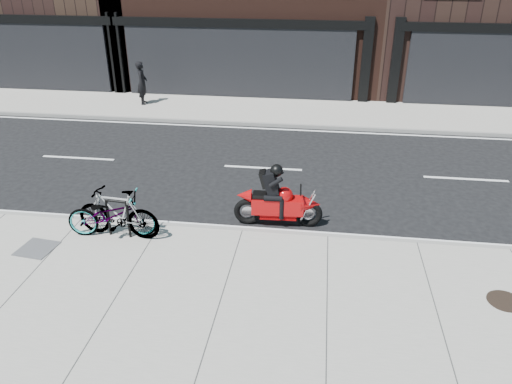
# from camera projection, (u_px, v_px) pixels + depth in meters

# --- Properties ---
(ground) EXTENTS (120.00, 120.00, 0.00)m
(ground) POSITION_uv_depth(u_px,v_px,m) (254.00, 197.00, 13.56)
(ground) COLOR black
(ground) RESTS_ON ground
(sidewalk_near) EXTENTS (60.00, 6.00, 0.13)m
(sidewalk_near) POSITION_uv_depth(u_px,v_px,m) (216.00, 317.00, 9.10)
(sidewalk_near) COLOR gray
(sidewalk_near) RESTS_ON ground
(sidewalk_far) EXTENTS (60.00, 3.50, 0.13)m
(sidewalk_far) POSITION_uv_depth(u_px,v_px,m) (280.00, 111.00, 20.42)
(sidewalk_far) COLOR gray
(sidewalk_far) RESTS_ON ground
(bike_rack) EXTENTS (0.55, 0.11, 0.93)m
(bike_rack) POSITION_uv_depth(u_px,v_px,m) (118.00, 215.00, 11.29)
(bike_rack) COLOR black
(bike_rack) RESTS_ON sidewalk_near
(bicycle_front) EXTENTS (2.10, 0.95, 1.07)m
(bicycle_front) POSITION_uv_depth(u_px,v_px,m) (112.00, 215.00, 11.31)
(bicycle_front) COLOR gray
(bicycle_front) RESTS_ON sidewalk_near
(bicycle_rear) EXTENTS (2.02, 0.74, 1.19)m
(bicycle_rear) POSITION_uv_depth(u_px,v_px,m) (118.00, 213.00, 11.26)
(bicycle_rear) COLOR gray
(bicycle_rear) RESTS_ON sidewalk_near
(motorcycle) EXTENTS (2.16, 0.50, 1.61)m
(motorcycle) POSITION_uv_depth(u_px,v_px,m) (282.00, 201.00, 11.94)
(motorcycle) COLOR black
(motorcycle) RESTS_ON ground
(pedestrian) EXTENTS (0.56, 0.72, 1.77)m
(pedestrian) POSITION_uv_depth(u_px,v_px,m) (142.00, 83.00, 20.75)
(pedestrian) COLOR black
(pedestrian) RESTS_ON sidewalk_far
(manhole_cover) EXTENTS (0.81, 0.81, 0.02)m
(manhole_cover) POSITION_uv_depth(u_px,v_px,m) (505.00, 301.00, 9.39)
(manhole_cover) COLOR black
(manhole_cover) RESTS_ON sidewalk_near
(utility_grate) EXTENTS (0.83, 0.83, 0.02)m
(utility_grate) POSITION_uv_depth(u_px,v_px,m) (37.00, 248.00, 11.02)
(utility_grate) COLOR #47474A
(utility_grate) RESTS_ON sidewalk_near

